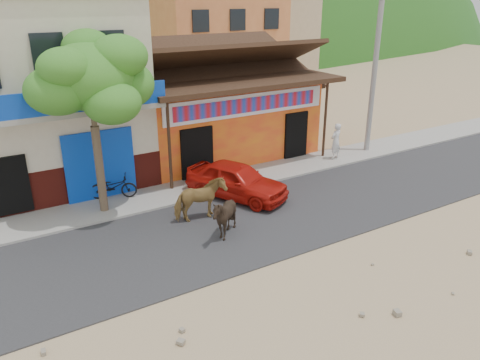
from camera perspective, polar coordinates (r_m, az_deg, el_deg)
The scene contains 14 objects.
ground at distance 14.27m, azimuth 9.00°, elevation -8.47°, with size 120.00×120.00×0.00m, color #9E825B.
road at distance 16.00m, azimuth 3.28°, elevation -4.64°, with size 60.00×5.00×0.04m, color #28282B.
sidewalk at distance 18.71m, azimuth -2.75°, elevation -0.46°, with size 60.00×2.00×0.12m, color gray.
dance_club at distance 22.44m, azimuth -3.24°, elevation 7.98°, with size 8.00×6.00×3.60m, color orange.
cafe_building at distance 19.79m, azimuth -23.15°, elevation 9.48°, with size 7.00×6.00×7.00m, color beige.
apartment_front at distance 37.47m, azimuth -4.09°, elevation 19.95°, with size 9.00×9.00×12.00m, color #CC723F.
apartment_rear at distance 47.25m, azimuth 2.67°, elevation 19.11°, with size 8.00×8.00×10.00m, color tan.
tree at distance 16.00m, azimuth -17.30°, elevation 6.28°, with size 3.00×3.00×6.00m, color #2D721E, non-canonical shape.
utility_pole at distance 22.60m, azimuth 16.15°, elevation 13.28°, with size 0.24×0.24×8.00m, color gray.
cow_tan at distance 15.57m, azimuth -4.90°, elevation -2.43°, with size 0.78×1.71×1.45m, color olive.
cow_dark at distance 14.45m, azimuth -1.91°, elevation -4.50°, with size 1.12×1.26×1.38m, color black.
red_car at distance 17.29m, azimuth -0.43°, elevation -0.03°, with size 1.58×3.93×1.34m, color red.
scooter at distance 17.70m, azimuth -15.22°, elevation -0.79°, with size 0.59×1.70×0.89m, color black.
pedestrian at distance 21.62m, azimuth 11.60°, elevation 4.67°, with size 0.60×0.39×1.64m, color silver.
Camera 1 is at (-8.19, -9.28, 7.11)m, focal length 35.00 mm.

